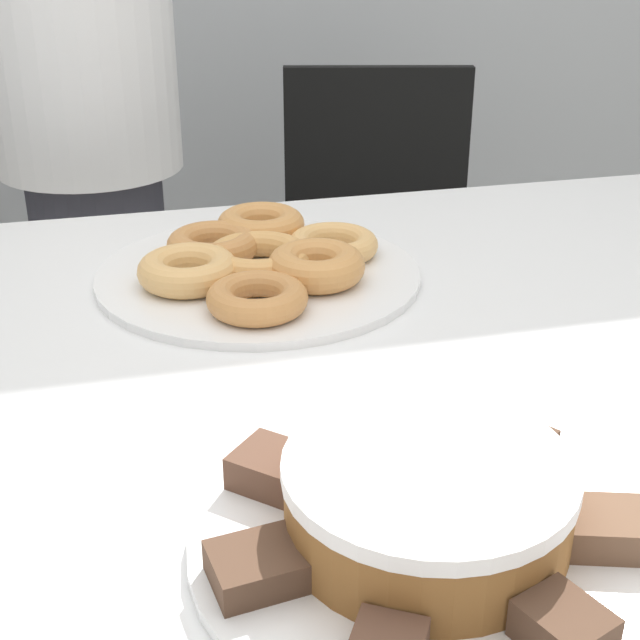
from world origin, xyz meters
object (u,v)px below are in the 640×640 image
Objects in this scene: person_standing at (89,136)px; plate_donuts at (259,275)px; frosted_cake at (427,499)px; plate_cake at (425,541)px; office_chair_right at (377,299)px.

person_standing is 0.62m from plate_donuts.
frosted_cake is at bearing -79.32° from person_standing.
plate_cake is at bearing -87.45° from plate_donuts.
frosted_cake is at bearing -92.73° from office_chair_right.
plate_donuts is (-0.02, 0.51, 0.00)m from plate_cake.
office_chair_right is (0.56, 0.11, -0.41)m from person_standing.
plate_cake is 0.51m from plate_donuts.
frosted_cake is (0.02, -0.51, 0.04)m from plate_donuts.
plate_cake and plate_donuts have the same top height.
person_standing is 1.11m from plate_cake.
person_standing is 7.78× the size of frosted_cake.
plate_donuts is at bearing 92.55° from frosted_cake.
office_chair_right is 1.30m from plate_cake.
office_chair_right is 4.37× the size of frosted_cake.
person_standing reaches higher than office_chair_right.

